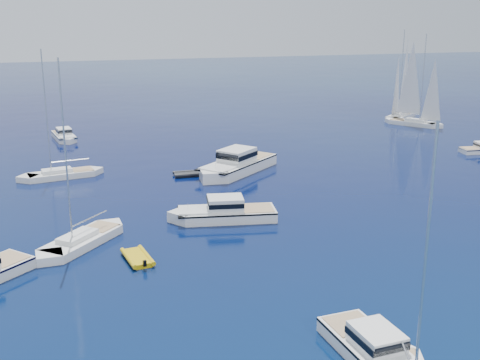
{
  "coord_description": "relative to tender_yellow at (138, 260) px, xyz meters",
  "views": [
    {
      "loc": [
        -20.71,
        -31.92,
        18.71
      ],
      "look_at": [
        -4.55,
        24.01,
        2.2
      ],
      "focal_mm": 45.65,
      "sensor_mm": 36.0,
      "label": 1
    }
  ],
  "objects": [
    {
      "name": "motor_cruiser_horizon",
      "position": [
        -4.9,
        47.6,
        0.0
      ],
      "size": [
        3.96,
        8.72,
        2.21
      ],
      "primitive_type": null,
      "rotation": [
        0.0,
        0.0,
        3.31
      ],
      "color": "white",
      "rests_on": "ground"
    },
    {
      "name": "motor_cruiser_distant",
      "position": [
        14.28,
        22.88,
        0.0
      ],
      "size": [
        12.99,
        12.05,
        3.57
      ],
      "primitive_type": null,
      "rotation": [
        0.0,
        0.0,
        2.29
      ],
      "color": "white",
      "rests_on": "ground"
    },
    {
      "name": "sailboat_sails_far",
      "position": [
        51.76,
        49.64,
        0.0
      ],
      "size": [
        10.01,
        8.98,
        15.73
      ],
      "primitive_type": null,
      "rotation": [
        0.0,
        0.0,
        2.26
      ],
      "color": "silver",
      "rests_on": "ground"
    },
    {
      "name": "ground",
      "position": [
        16.23,
        -11.93,
        0.0
      ],
      "size": [
        400.0,
        400.0,
        0.0
      ],
      "primitive_type": "plane",
      "color": "#072648",
      "rests_on": "ground"
    },
    {
      "name": "tender_yellow",
      "position": [
        0.0,
        0.0,
        0.0
      ],
      "size": [
        2.72,
        4.24,
        0.95
      ],
      "primitive_type": null,
      "rotation": [
        0.0,
        0.0,
        0.15
      ],
      "color": "gold",
      "rests_on": "ground"
    },
    {
      "name": "motor_cruiser_centre",
      "position": [
        8.64,
        7.13,
        0.0
      ],
      "size": [
        10.99,
        4.84,
        2.79
      ],
      "primitive_type": null,
      "rotation": [
        0.0,
        0.0,
        1.42
      ],
      "color": "silver",
      "rests_on": "ground"
    },
    {
      "name": "sailboat_sails_r",
      "position": [
        50.5,
        43.5,
        0.0
      ],
      "size": [
        8.51,
        9.88,
        15.29
      ],
      "primitive_type": null,
      "rotation": [
        0.0,
        0.0,
        3.8
      ],
      "color": "white",
      "rests_on": "ground"
    },
    {
      "name": "sailboat_mid_l",
      "position": [
        -4.01,
        4.44,
        0.0
      ],
      "size": [
        9.18,
        9.88,
        15.75
      ],
      "primitive_type": null,
      "rotation": [
        0.0,
        0.0,
        2.42
      ],
      "color": "white",
      "rests_on": "ground"
    },
    {
      "name": "tender_grey_far",
      "position": [
        8.75,
        22.91,
        0.0
      ],
      "size": [
        3.93,
        2.19,
        0.95
      ],
      "primitive_type": null,
      "rotation": [
        0.0,
        0.0,
        1.55
      ],
      "color": "black",
      "rests_on": "ground"
    },
    {
      "name": "sailboat_far_l",
      "position": [
        -5.51,
        26.2,
        0.0
      ],
      "size": [
        10.52,
        4.44,
        15.01
      ],
      "primitive_type": null,
      "rotation": [
        0.0,
        0.0,
        1.75
      ],
      "color": "silver",
      "rests_on": "ground"
    }
  ]
}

